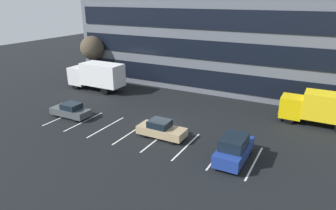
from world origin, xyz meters
TOP-DOWN VIEW (x-y plane):
  - ground_plane at (0.00, 0.00)m, footprint 120.00×120.00m
  - office_building at (0.00, 17.95)m, footprint 38.56×14.00m
  - lot_markings at (0.00, -2.97)m, footprint 19.74×5.40m
  - box_truck_yellow_all at (13.49, 7.04)m, footprint 7.01×2.32m
  - box_truck_white at (-12.92, 6.03)m, footprint 7.86×2.60m
  - sedan_tan at (1.48, -2.37)m, footprint 4.29×1.80m
  - sedan_charcoal at (-8.99, -2.66)m, footprint 4.18×1.75m
  - suv_navy at (8.29, -3.38)m, footprint 1.94×4.58m
  - bare_tree at (-17.00, 10.13)m, footprint 3.40×3.40m

SIDE VIEW (x-z plane):
  - ground_plane at x=0.00m, z-range 0.00..0.00m
  - lot_markings at x=0.00m, z-range 0.00..0.01m
  - sedan_charcoal at x=-8.99m, z-range -0.04..1.46m
  - sedan_tan at x=1.48m, z-range -0.04..1.50m
  - suv_navy at x=8.29m, z-range -0.04..2.04m
  - box_truck_yellow_all at x=13.49m, z-range 0.20..3.45m
  - box_truck_white at x=-12.92m, z-range 0.23..3.87m
  - bare_tree at x=-17.00m, z-range 1.47..7.85m
  - office_building at x=0.00m, z-range 0.00..21.60m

